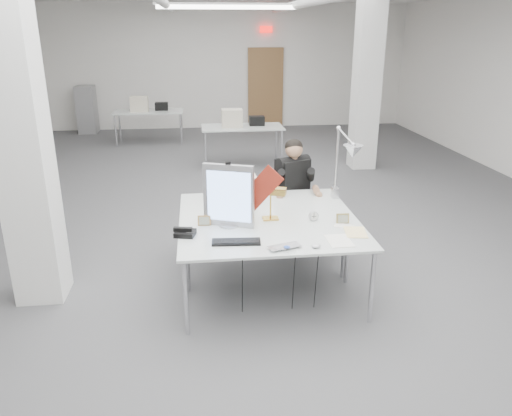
{
  "coord_description": "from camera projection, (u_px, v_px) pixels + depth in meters",
  "views": [
    {
      "loc": [
        -0.68,
        -6.76,
        2.59
      ],
      "look_at": [
        -0.12,
        -2.0,
        0.85
      ],
      "focal_mm": 35.0,
      "sensor_mm": 36.0,
      "label": 1
    }
  ],
  "objects": [
    {
      "name": "mouse",
      "position": [
        316.0,
        246.0,
        4.4
      ],
      "size": [
        0.1,
        0.08,
        0.03
      ],
      "primitive_type": "ellipsoid",
      "rotation": [
        0.0,
        0.0,
        -0.3
      ],
      "color": "silver",
      "rests_on": "desk_main"
    },
    {
      "name": "paper_stack_a",
      "position": [
        339.0,
        241.0,
        4.55
      ],
      "size": [
        0.21,
        0.3,
        0.01
      ],
      "primitive_type": "cube",
      "rotation": [
        0.0,
        0.0,
        0.01
      ],
      "color": "white",
      "rests_on": "desk_main"
    },
    {
      "name": "laptop",
      "position": [
        287.0,
        249.0,
        4.36
      ],
      "size": [
        0.34,
        0.27,
        0.02
      ],
      "primitive_type": "imported",
      "rotation": [
        0.0,
        0.0,
        0.31
      ],
      "color": "#AAAAAF",
      "rests_on": "desk_main"
    },
    {
      "name": "desk_second",
      "position": [
        262.0,
        205.0,
        5.52
      ],
      "size": [
        1.8,
        0.9,
        0.02
      ],
      "primitive_type": "cube",
      "color": "silver",
      "rests_on": "room_shell"
    },
    {
      "name": "seated_person",
      "position": [
        293.0,
        175.0,
        6.06
      ],
      "size": [
        0.67,
        0.73,
        0.88
      ],
      "primitive_type": null,
      "rotation": [
        0.0,
        0.0,
        0.43
      ],
      "color": "black",
      "rests_on": "office_chair"
    },
    {
      "name": "paper_stack_b",
      "position": [
        356.0,
        232.0,
        4.73
      ],
      "size": [
        0.24,
        0.3,
        0.01
      ],
      "primitive_type": "cube",
      "rotation": [
        0.0,
        0.0,
        -0.16
      ],
      "color": "#FEE398",
      "rests_on": "desk_main"
    },
    {
      "name": "desk_phone",
      "position": [
        185.0,
        233.0,
        4.66
      ],
      "size": [
        0.22,
        0.2,
        0.05
      ],
      "primitive_type": "cube",
      "rotation": [
        0.0,
        0.0,
        -0.25
      ],
      "color": "black",
      "rests_on": "desk_main"
    },
    {
      "name": "room_shell",
      "position": [
        249.0,
        97.0,
        6.82
      ],
      "size": [
        10.04,
        14.04,
        3.24
      ],
      "color": "#49494B",
      "rests_on": "ground"
    },
    {
      "name": "bg_desk_b",
      "position": [
        149.0,
        112.0,
        11.67
      ],
      "size": [
        1.6,
        0.8,
        0.02
      ],
      "primitive_type": "cube",
      "color": "silver",
      "rests_on": "room_shell"
    },
    {
      "name": "filing_cabinet",
      "position": [
        87.0,
        110.0,
        12.88
      ],
      "size": [
        0.45,
        0.55,
        1.2
      ],
      "primitive_type": "cube",
      "color": "gray",
      "rests_on": "room_shell"
    },
    {
      "name": "picture_frame_right",
      "position": [
        343.0,
        218.0,
        4.95
      ],
      "size": [
        0.13,
        0.04,
        0.1
      ],
      "primitive_type": "cube",
      "rotation": [
        -0.21,
        0.0,
        -0.05
      ],
      "color": "#9D8543",
      "rests_on": "desk_main"
    },
    {
      "name": "beige_monitor",
      "position": [
        240.0,
        189.0,
        5.5
      ],
      "size": [
        0.35,
        0.34,
        0.32
      ],
      "primitive_type": "cube",
      "rotation": [
        0.0,
        0.0,
        0.04
      ],
      "color": "beige",
      "rests_on": "desk_second"
    },
    {
      "name": "desk_main",
      "position": [
        275.0,
        237.0,
        4.68
      ],
      "size": [
        1.8,
        0.9,
        0.02
      ],
      "primitive_type": "cube",
      "color": "silver",
      "rests_on": "room_shell"
    },
    {
      "name": "paper_stack_c",
      "position": [
        344.0,
        226.0,
        4.89
      ],
      "size": [
        0.22,
        0.2,
        0.01
      ],
      "primitive_type": "cube",
      "rotation": [
        0.0,
        0.0,
        -0.57
      ],
      "color": "silver",
      "rests_on": "desk_main"
    },
    {
      "name": "picture_frame_left",
      "position": [
        204.0,
        220.0,
        4.9
      ],
      "size": [
        0.13,
        0.04,
        0.1
      ],
      "primitive_type": "cube",
      "rotation": [
        -0.21,
        0.0,
        -0.05
      ],
      "color": "tan",
      "rests_on": "desk_main"
    },
    {
      "name": "bg_desk_a",
      "position": [
        242.0,
        127.0,
        9.84
      ],
      "size": [
        1.6,
        0.8,
        0.02
      ],
      "primitive_type": "cube",
      "color": "silver",
      "rests_on": "room_shell"
    },
    {
      "name": "pennant",
      "position": [
        260.0,
        190.0,
        4.78
      ],
      "size": [
        0.44,
        0.2,
        0.51
      ],
      "primitive_type": "cube",
      "rotation": [
        0.0,
        -0.87,
        -0.41
      ],
      "color": "maroon",
      "rests_on": "monitor"
    },
    {
      "name": "bankers_lamp",
      "position": [
        271.0,
        204.0,
        5.01
      ],
      "size": [
        0.32,
        0.22,
        0.33
      ],
      "primitive_type": null,
      "rotation": [
        0.0,
        0.0,
        -0.38
      ],
      "color": "#B57838",
      "rests_on": "desk_main"
    },
    {
      "name": "keyboard",
      "position": [
        236.0,
        242.0,
        4.5
      ],
      "size": [
        0.45,
        0.18,
        0.02
      ],
      "primitive_type": "cube",
      "rotation": [
        0.0,
        0.0,
        -0.07
      ],
      "color": "black",
      "rests_on": "desk_main"
    },
    {
      "name": "monitor",
      "position": [
        229.0,
        196.0,
        4.8
      ],
      "size": [
        0.49,
        0.22,
        0.62
      ],
      "primitive_type": "cube",
      "rotation": [
        0.0,
        0.0,
        -0.36
      ],
      "color": "#A8A7AC",
      "rests_on": "desk_main"
    },
    {
      "name": "desk_clock",
      "position": [
        314.0,
        216.0,
        5.02
      ],
      "size": [
        0.1,
        0.04,
        0.1
      ],
      "primitive_type": "cylinder",
      "rotation": [
        1.57,
        0.0,
        0.14
      ],
      "color": "#B3B3B8",
      "rests_on": "desk_main"
    },
    {
      "name": "architect_lamp",
      "position": [
        343.0,
        167.0,
        5.33
      ],
      "size": [
        0.49,
        0.71,
        0.87
      ],
      "primitive_type": null,
      "rotation": [
        0.0,
        0.0,
        -0.43
      ],
      "color": "silver",
      "rests_on": "desk_second"
    },
    {
      "name": "office_chair",
      "position": [
        292.0,
        207.0,
        6.26
      ],
      "size": [
        0.61,
        0.61,
        0.94
      ],
      "primitive_type": null,
      "rotation": [
        0.0,
        0.0,
        0.43
      ],
      "color": "black",
      "rests_on": "room_shell"
    }
  ]
}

